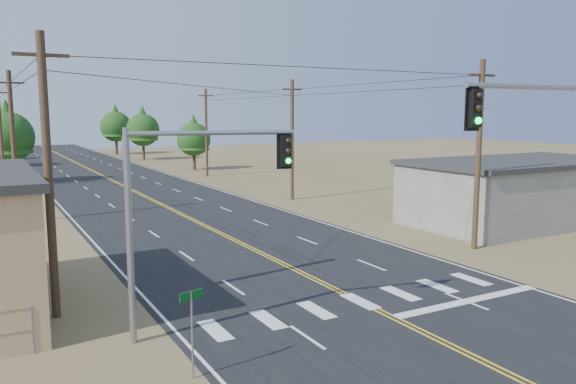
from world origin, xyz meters
TOP-DOWN VIEW (x-y plane):
  - road at (0.00, 30.00)m, footprint 15.00×200.00m
  - building_right at (19.00, 16.00)m, footprint 15.00×8.00m
  - utility_pole_left_near at (-10.50, 12.00)m, footprint 1.80×0.30m
  - utility_pole_left_mid at (-10.50, 32.00)m, footprint 1.80×0.30m
  - utility_pole_left_far at (-10.50, 52.00)m, footprint 1.80×0.30m
  - utility_pole_right_near at (10.50, 12.00)m, footprint 1.80×0.30m
  - utility_pole_right_mid at (10.50, 32.00)m, footprint 1.80×0.30m
  - utility_pole_right_far at (10.50, 52.00)m, footprint 1.80×0.30m
  - signal_mast_left at (-7.14, 8.01)m, footprint 5.32×1.47m
  - signal_mast_right at (6.82, 4.12)m, footprint 7.76×0.73m
  - street_sign at (-7.80, 5.10)m, footprint 0.72×0.23m
  - tree_left_near at (-9.78, 55.42)m, footprint 5.24×5.24m
  - tree_right_near at (11.75, 59.84)m, footprint 4.29×4.29m
  - tree_right_mid at (10.20, 78.82)m, footprint 5.07×5.07m
  - tree_right_far at (9.07, 92.86)m, footprint 5.34×5.34m

SIDE VIEW (x-z plane):
  - road at x=0.00m, z-range 0.00..0.02m
  - street_sign at x=-7.80m, z-range 0.43..2.92m
  - building_right at x=19.00m, z-range 0.00..4.00m
  - tree_right_near at x=11.75m, z-range 0.80..7.95m
  - signal_mast_left at x=-7.14m, z-range 1.19..8.01m
  - utility_pole_left_near at x=-10.50m, z-range 0.12..10.12m
  - utility_pole_left_mid at x=-10.50m, z-range 0.12..10.12m
  - utility_pole_left_far at x=-10.50m, z-range 0.12..10.12m
  - utility_pole_right_near at x=10.50m, z-range 0.12..10.12m
  - utility_pole_right_mid at x=10.50m, z-range 0.12..10.12m
  - utility_pole_right_far at x=10.50m, z-range 0.12..10.12m
  - tree_right_mid at x=10.20m, z-range 0.94..9.39m
  - tree_left_near at x=-9.78m, z-range 0.97..9.71m
  - tree_right_far at x=9.07m, z-range 0.99..9.89m
  - signal_mast_right at x=6.82m, z-range 1.54..9.94m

